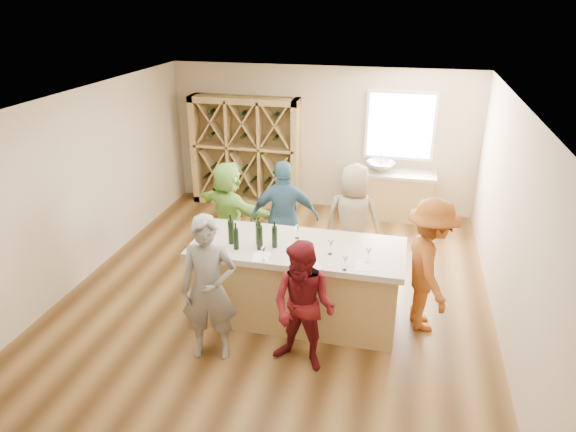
% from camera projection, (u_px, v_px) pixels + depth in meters
% --- Properties ---
extents(floor, '(6.00, 7.00, 0.10)m').
position_uv_depth(floor, '(278.00, 295.00, 7.56)').
color(floor, brown).
rests_on(floor, ground).
extents(ceiling, '(6.00, 7.00, 0.10)m').
position_uv_depth(ceiling, '(277.00, 97.00, 6.40)').
color(ceiling, white).
rests_on(ceiling, ground).
extents(wall_back, '(6.00, 0.10, 2.80)m').
position_uv_depth(wall_back, '(322.00, 138.00, 10.15)').
color(wall_back, tan).
rests_on(wall_back, ground).
extents(wall_front, '(6.00, 0.10, 2.80)m').
position_uv_depth(wall_front, '(160.00, 380.00, 3.81)').
color(wall_front, tan).
rests_on(wall_front, ground).
extents(wall_left, '(0.10, 7.00, 2.80)m').
position_uv_depth(wall_left, '(79.00, 186.00, 7.62)').
color(wall_left, tan).
rests_on(wall_left, ground).
extents(wall_right, '(0.10, 7.00, 2.80)m').
position_uv_depth(wall_right, '(516.00, 226.00, 6.34)').
color(wall_right, tan).
rests_on(wall_right, ground).
extents(window_frame, '(1.30, 0.06, 1.30)m').
position_uv_depth(window_frame, '(400.00, 126.00, 9.62)').
color(window_frame, white).
rests_on(window_frame, wall_back).
extents(window_pane, '(1.18, 0.01, 1.18)m').
position_uv_depth(window_pane, '(400.00, 126.00, 9.59)').
color(window_pane, white).
rests_on(window_pane, wall_back).
extents(wine_rack, '(2.20, 0.45, 2.20)m').
position_uv_depth(wine_rack, '(246.00, 152.00, 10.33)').
color(wine_rack, '#A6874F').
rests_on(wine_rack, floor).
extents(back_counter_base, '(1.60, 0.58, 0.86)m').
position_uv_depth(back_counter_base, '(389.00, 196.00, 9.93)').
color(back_counter_base, '#A6874F').
rests_on(back_counter_base, floor).
extents(back_counter_top, '(1.70, 0.62, 0.06)m').
position_uv_depth(back_counter_top, '(391.00, 173.00, 9.75)').
color(back_counter_top, '#B4A693').
rests_on(back_counter_top, back_counter_base).
extents(sink, '(0.54, 0.54, 0.19)m').
position_uv_depth(sink, '(380.00, 166.00, 9.74)').
color(sink, silver).
rests_on(sink, back_counter_top).
extents(faucet, '(0.02, 0.02, 0.30)m').
position_uv_depth(faucet, '(381.00, 161.00, 9.88)').
color(faucet, silver).
rests_on(faucet, back_counter_top).
extents(tasting_counter_base, '(2.60, 1.00, 1.00)m').
position_uv_depth(tasting_counter_base, '(297.00, 284.00, 6.79)').
color(tasting_counter_base, '#A6874F').
rests_on(tasting_counter_base, floor).
extents(tasting_counter_top, '(2.72, 1.12, 0.08)m').
position_uv_depth(tasting_counter_top, '(298.00, 248.00, 6.57)').
color(tasting_counter_top, '#B4A693').
rests_on(tasting_counter_top, tasting_counter_base).
extents(wine_bottle_a, '(0.10, 0.10, 0.32)m').
position_uv_depth(wine_bottle_a, '(231.00, 232.00, 6.54)').
color(wine_bottle_a, black).
rests_on(wine_bottle_a, tasting_counter_top).
extents(wine_bottle_b, '(0.09, 0.09, 0.28)m').
position_uv_depth(wine_bottle_b, '(236.00, 239.00, 6.41)').
color(wine_bottle_b, black).
rests_on(wine_bottle_b, tasting_counter_top).
extents(wine_bottle_c, '(0.09, 0.09, 0.29)m').
position_uv_depth(wine_bottle_c, '(258.00, 233.00, 6.54)').
color(wine_bottle_c, black).
rests_on(wine_bottle_c, tasting_counter_top).
extents(wine_bottle_d, '(0.09, 0.09, 0.31)m').
position_uv_depth(wine_bottle_d, '(260.00, 238.00, 6.40)').
color(wine_bottle_d, black).
rests_on(wine_bottle_d, tasting_counter_top).
extents(wine_bottle_e, '(0.09, 0.09, 0.28)m').
position_uv_depth(wine_bottle_e, '(275.00, 237.00, 6.45)').
color(wine_bottle_e, black).
rests_on(wine_bottle_e, tasting_counter_top).
extents(wine_glass_a, '(0.08, 0.08, 0.18)m').
position_uv_depth(wine_glass_a, '(263.00, 254.00, 6.14)').
color(wine_glass_a, white).
rests_on(wine_glass_a, tasting_counter_top).
extents(wine_glass_b, '(0.07, 0.07, 0.18)m').
position_uv_depth(wine_glass_b, '(306.00, 256.00, 6.09)').
color(wine_glass_b, white).
rests_on(wine_glass_b, tasting_counter_top).
extents(wine_glass_c, '(0.08, 0.08, 0.17)m').
position_uv_depth(wine_glass_c, '(345.00, 264.00, 5.94)').
color(wine_glass_c, white).
rests_on(wine_glass_c, tasting_counter_top).
extents(wine_glass_d, '(0.08, 0.08, 0.19)m').
position_uv_depth(wine_glass_d, '(330.00, 247.00, 6.29)').
color(wine_glass_d, white).
rests_on(wine_glass_d, tasting_counter_top).
extents(wine_glass_e, '(0.08, 0.08, 0.18)m').
position_uv_depth(wine_glass_e, '(368.00, 256.00, 6.10)').
color(wine_glass_e, white).
rests_on(wine_glass_e, tasting_counter_top).
extents(tasting_menu_a, '(0.24, 0.30, 0.00)m').
position_uv_depth(tasting_menu_a, '(261.00, 257.00, 6.27)').
color(tasting_menu_a, white).
rests_on(tasting_menu_a, tasting_counter_top).
extents(tasting_menu_b, '(0.33, 0.37, 0.00)m').
position_uv_depth(tasting_menu_b, '(310.00, 264.00, 6.10)').
color(tasting_menu_b, white).
rests_on(tasting_menu_b, tasting_counter_top).
extents(tasting_menu_c, '(0.25, 0.32, 0.00)m').
position_uv_depth(tasting_menu_c, '(364.00, 265.00, 6.07)').
color(tasting_menu_c, white).
rests_on(tasting_menu_c, tasting_counter_top).
extents(person_near_left, '(0.74, 0.60, 1.81)m').
position_uv_depth(person_near_left, '(209.00, 289.00, 5.91)').
color(person_near_left, slate).
rests_on(person_near_left, floor).
extents(person_near_right, '(0.85, 0.60, 1.59)m').
position_uv_depth(person_near_right, '(303.00, 307.00, 5.77)').
color(person_near_right, '#590F14').
rests_on(person_near_right, floor).
extents(person_server, '(0.79, 1.24, 1.78)m').
position_uv_depth(person_server, '(429.00, 266.00, 6.45)').
color(person_server, '#994C19').
rests_on(person_server, floor).
extents(person_far_mid, '(1.14, 0.76, 1.79)m').
position_uv_depth(person_far_mid, '(284.00, 218.00, 7.81)').
color(person_far_mid, '#335972').
rests_on(person_far_mid, floor).
extents(person_far_right, '(0.90, 0.62, 1.76)m').
position_uv_depth(person_far_right, '(353.00, 220.00, 7.76)').
color(person_far_right, gray).
rests_on(person_far_right, floor).
extents(person_far_left, '(1.61, 1.18, 1.65)m').
position_uv_depth(person_far_left, '(229.00, 211.00, 8.24)').
color(person_far_left, '#8CC64C').
rests_on(person_far_left, floor).
extents(wine_glass_f, '(0.07, 0.07, 0.18)m').
position_uv_depth(wine_glass_f, '(297.00, 232.00, 6.71)').
color(wine_glass_f, white).
rests_on(wine_glass_f, tasting_counter_top).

